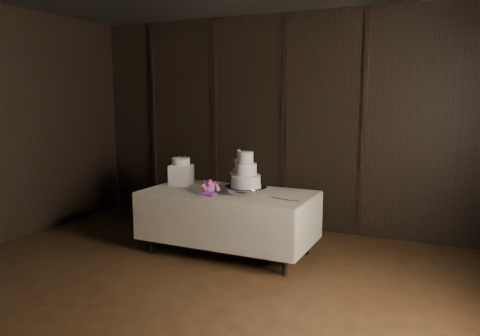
# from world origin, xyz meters

# --- Properties ---
(room) EXTENTS (6.08, 7.08, 3.08)m
(room) POSITION_xyz_m (0.00, 0.00, 1.50)
(room) COLOR black
(room) RESTS_ON ground
(display_table) EXTENTS (2.00, 1.05, 0.76)m
(display_table) POSITION_xyz_m (-0.19, 2.09, 0.42)
(display_table) COLOR beige
(display_table) RESTS_ON ground
(cake_stand) EXTENTS (0.62, 0.62, 0.09)m
(cake_stand) POSITION_xyz_m (0.06, 2.04, 0.81)
(cake_stand) COLOR silver
(cake_stand) RESTS_ON display_table
(wedding_cake) EXTENTS (0.38, 0.33, 0.40)m
(wedding_cake) POSITION_xyz_m (0.03, 2.02, 1.01)
(wedding_cake) COLOR white
(wedding_cake) RESTS_ON cake_stand
(bouquet) EXTENTS (0.35, 0.43, 0.19)m
(bouquet) POSITION_xyz_m (-0.35, 1.91, 0.82)
(bouquet) COLOR #D14C75
(bouquet) RESTS_ON display_table
(box_pedestal) EXTENTS (0.31, 0.31, 0.25)m
(box_pedestal) POSITION_xyz_m (-0.92, 2.23, 0.89)
(box_pedestal) COLOR white
(box_pedestal) RESTS_ON display_table
(small_cake) EXTENTS (0.30, 0.30, 0.09)m
(small_cake) POSITION_xyz_m (-0.92, 2.23, 1.06)
(small_cake) COLOR white
(small_cake) RESTS_ON box_pedestal
(cake_knife) EXTENTS (0.36, 0.12, 0.01)m
(cake_knife) POSITION_xyz_m (0.52, 1.94, 0.77)
(cake_knife) COLOR silver
(cake_knife) RESTS_ON display_table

